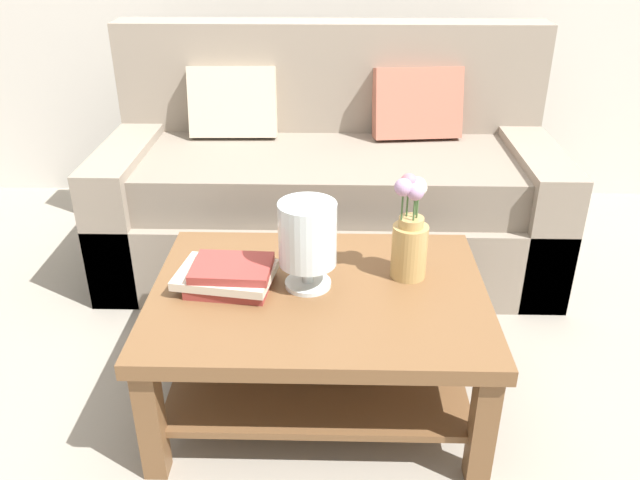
# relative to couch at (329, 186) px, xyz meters

# --- Properties ---
(ground_plane) EXTENTS (10.00, 10.00, 0.00)m
(ground_plane) POSITION_rel_couch_xyz_m (-0.04, -0.79, -0.36)
(ground_plane) COLOR gray
(couch) EXTENTS (2.00, 0.90, 1.06)m
(couch) POSITION_rel_couch_xyz_m (0.00, 0.00, 0.00)
(couch) COLOR gray
(couch) RESTS_ON ground
(coffee_table) EXTENTS (1.07, 0.80, 0.44)m
(coffee_table) POSITION_rel_couch_xyz_m (-0.02, -1.05, -0.05)
(coffee_table) COLOR brown
(coffee_table) RESTS_ON ground
(book_stack_main) EXTENTS (0.33, 0.26, 0.08)m
(book_stack_main) POSITION_rel_couch_xyz_m (-0.31, -1.04, 0.12)
(book_stack_main) COLOR #993833
(book_stack_main) RESTS_ON coffee_table
(glass_hurricane_vase) EXTENTS (0.18, 0.18, 0.29)m
(glass_hurricane_vase) POSITION_rel_couch_xyz_m (-0.06, -1.02, 0.25)
(glass_hurricane_vase) COLOR silver
(glass_hurricane_vase) RESTS_ON coffee_table
(flower_pitcher) EXTENTS (0.12, 0.12, 0.36)m
(flower_pitcher) POSITION_rel_couch_xyz_m (0.27, -0.95, 0.23)
(flower_pitcher) COLOR tan
(flower_pitcher) RESTS_ON coffee_table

